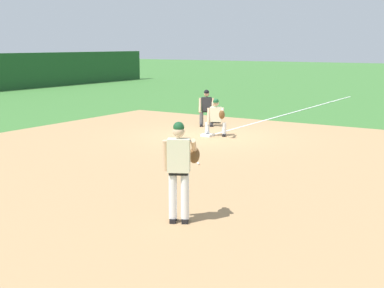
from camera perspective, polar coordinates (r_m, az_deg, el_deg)
ground_plane at (r=18.92m, az=1.68°, el=0.82°), size 160.00×160.00×0.00m
infield_dirt_patch at (r=14.34m, az=0.63°, el=-2.32°), size 18.00×18.00×0.01m
foul_line_stripe at (r=26.67m, az=11.29°, el=3.49°), size 17.36×0.10×0.00m
first_base_bag at (r=18.91m, az=1.68°, el=0.95°), size 0.38×0.38×0.09m
baseball at (r=14.43m, az=0.67°, el=-2.10°), size 0.07×0.07×0.07m
pitcher at (r=9.60m, az=-1.30°, el=-2.34°), size 0.83×0.59×1.86m
first_baseman at (r=18.80m, az=2.60°, el=3.01°), size 0.84×1.00×1.34m
umpire at (r=21.11m, az=1.56°, el=4.01°), size 0.61×0.67×1.46m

